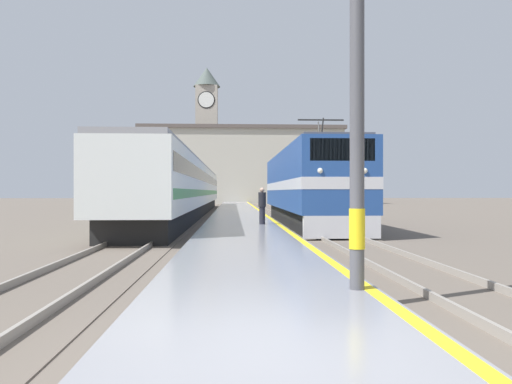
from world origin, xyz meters
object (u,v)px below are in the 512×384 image
object	(u,v)px
locomotive_train	(306,186)
catenary_mast	(364,18)
person_on_platform	(262,205)
passenger_train	(188,188)
clock_tower	(207,131)

from	to	relation	value
locomotive_train	catenary_mast	world-z (taller)	catenary_mast
person_on_platform	passenger_train	bearing A→B (deg)	107.22
locomotive_train	person_on_platform	bearing A→B (deg)	-122.15
clock_tower	locomotive_train	bearing A→B (deg)	-81.63
person_on_platform	clock_tower	distance (m)	60.12
locomotive_train	passenger_train	bearing A→B (deg)	123.69
locomotive_train	clock_tower	world-z (taller)	clock_tower
catenary_mast	clock_tower	size ratio (longest dim) A/B	0.37
passenger_train	clock_tower	xyz separation A→B (m)	(-0.89, 44.09, 9.64)
catenary_mast	person_on_platform	distance (m)	15.09
clock_tower	passenger_train	bearing A→B (deg)	-88.84
locomotive_train	passenger_train	size ratio (longest dim) A/B	0.40
locomotive_train	catenary_mast	size ratio (longest dim) A/B	2.20
person_on_platform	clock_tower	world-z (taller)	clock_tower
person_on_platform	locomotive_train	bearing A→B (deg)	57.85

